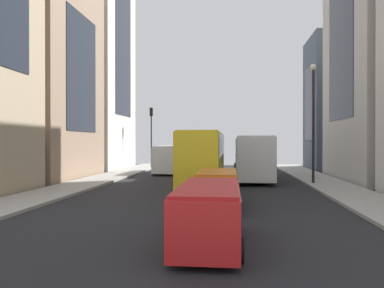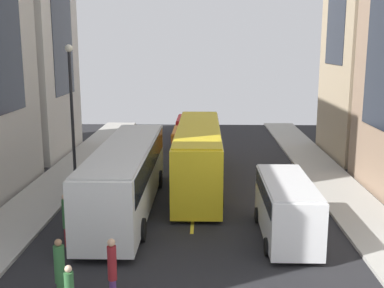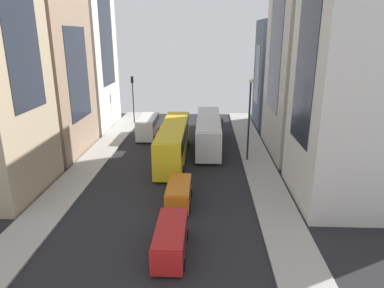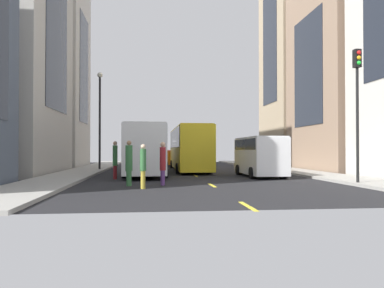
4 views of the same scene
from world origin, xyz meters
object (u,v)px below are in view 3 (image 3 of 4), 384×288
Objects in this scene: streetcar_yellow at (173,139)px; pedestrian_crossing_mid at (213,118)px; traffic_light_near_corner at (133,91)px; pedestrian_walking_far at (201,119)px; delivery_van_white at (148,125)px; pedestrian_crossing_near at (208,117)px; city_bus_white at (208,129)px; pedestrian_waiting_curb at (222,126)px; car_orange_0 at (179,192)px; car_red_1 at (171,237)px.

streetcar_yellow is 14.03m from pedestrian_crossing_mid.
pedestrian_walking_far is at bearing 173.37° from traffic_light_near_corner.
delivery_van_white is 10.22m from pedestrian_crossing_near.
traffic_light_near_corner is at bearing 90.58° from pedestrian_walking_far.
city_bus_white is 4.97m from pedestrian_waiting_curb.
pedestrian_waiting_curb is 5.04m from pedestrian_walking_far.
city_bus_white reaches higher than pedestrian_crossing_near.
city_bus_white is 5.94× the size of pedestrian_walking_far.
pedestrian_crossing_mid is (-8.13, -5.60, -0.35)m from delivery_van_white.
pedestrian_crossing_mid reaches higher than car_orange_0.
delivery_van_white is 7.85m from traffic_light_near_corner.
pedestrian_walking_far is (-1.29, -22.99, 0.20)m from car_orange_0.
pedestrian_crossing_near is (-2.22, -30.72, 0.08)m from car_red_1.
traffic_light_near_corner is (10.51, -9.93, 2.66)m from city_bus_white.
traffic_light_near_corner reaches higher than pedestrian_crossing_near.
city_bus_white is 10.48m from pedestrian_crossing_near.
pedestrian_crossing_mid is at bearing 75.32° from pedestrian_waiting_curb.
city_bus_white is 14.70m from traffic_light_near_corner.
delivery_van_white is at bearing -9.07° from pedestrian_crossing_mid.
streetcar_yellow is 5.85× the size of pedestrian_crossing_mid.
city_bus_white is at bearing 41.95° from pedestrian_crossing_mid.
car_orange_0 is at bearing -45.68° from pedestrian_crossing_near.
car_red_1 is at bearing 90.08° from car_orange_0.
pedestrian_walking_far is at bearing -140.30° from delivery_van_white.
pedestrian_crossing_mid is at bearing -95.70° from car_red_1.
streetcar_yellow is 2.21× the size of delivery_van_white.
pedestrian_crossing_mid is (-2.93, -29.31, 0.16)m from car_red_1.
traffic_light_near_corner is (8.28, -24.11, 3.70)m from car_orange_0.
pedestrian_crossing_near is (-7.43, -7.00, -0.43)m from delivery_van_white.
pedestrian_walking_far reaches higher than car_orange_0.
car_orange_0 is (-1.31, 9.86, -1.16)m from streetcar_yellow.
delivery_van_white is at bearing 136.91° from pedestrian_walking_far.
car_red_1 is 2.13× the size of pedestrian_crossing_mid.
city_bus_white is at bearing -139.52° from pedestrian_waiting_curb.
pedestrian_waiting_curb is (-5.32, -8.89, -0.88)m from streetcar_yellow.
car_red_1 is at bearing -127.42° from pedestrian_waiting_curb.
pedestrian_crossing_near is at bearing -177.25° from traffic_light_near_corner.
pedestrian_crossing_near reaches higher than car_red_1.
pedestrian_crossing_near is at bearing -136.67° from delivery_van_white.
city_bus_white reaches higher than delivery_van_white.
traffic_light_near_corner is (3.08, -6.50, 3.16)m from delivery_van_white.
city_bus_white is 2.99× the size of car_orange_0.
pedestrian_crossing_mid is at bearing -94.44° from city_bus_white.
pedestrian_waiting_curb reaches higher than pedestrian_walking_far.
delivery_van_white is 2.72× the size of pedestrian_walking_far.
pedestrian_walking_far is (-6.49, -5.39, -0.35)m from delivery_van_white.
traffic_light_near_corner is (9.57, -1.11, 3.50)m from pedestrian_walking_far.
pedestrian_walking_far is at bearing 94.38° from pedestrian_waiting_curb.
traffic_light_near_corner is at bearing -63.92° from streetcar_yellow.
city_bus_white is at bearing -166.70° from pedestrian_walking_far.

